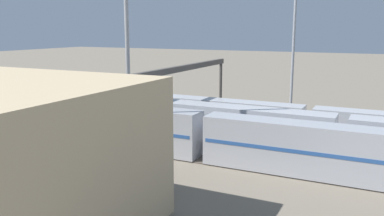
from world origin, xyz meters
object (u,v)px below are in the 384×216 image
(train_on_track_4, at_px, (143,118))
(light_mast_0, at_px, (295,18))
(signal_gantry, at_px, (182,74))
(train_on_track_2, at_px, (292,119))
(train_on_track_5, at_px, (203,136))

(train_on_track_4, xyz_separation_m, light_mast_0, (-13.92, -22.69, 12.84))
(light_mast_0, distance_m, signal_gantry, 21.00)
(train_on_track_4, relative_size, signal_gantry, 3.19)
(train_on_track_2, distance_m, train_on_track_4, 19.63)
(train_on_track_5, relative_size, signal_gantry, 3.19)
(train_on_track_2, height_order, light_mast_0, light_mast_0)
(light_mast_0, xyz_separation_m, signal_gantry, (12.15, 15.19, -7.91))
(train_on_track_2, bearing_deg, light_mast_0, -76.87)
(train_on_track_5, relative_size, light_mast_0, 4.02)
(train_on_track_5, height_order, light_mast_0, light_mast_0)
(train_on_track_4, bearing_deg, light_mast_0, -121.53)
(train_on_track_4, height_order, signal_gantry, signal_gantry)
(train_on_track_2, xyz_separation_m, light_mast_0, (2.96, -12.69, 13.39))
(light_mast_0, bearing_deg, signal_gantry, 51.35)
(light_mast_0, bearing_deg, train_on_track_2, 103.13)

